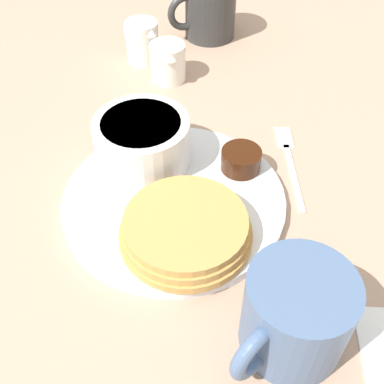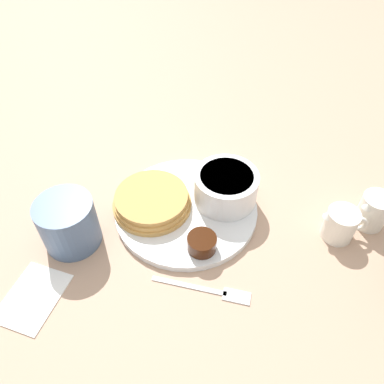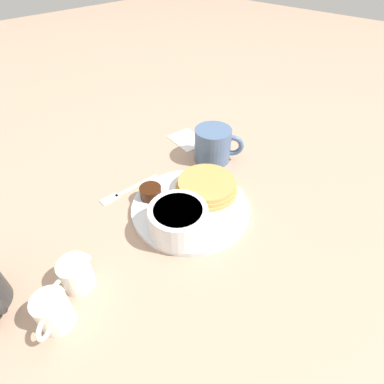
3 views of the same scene
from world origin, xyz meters
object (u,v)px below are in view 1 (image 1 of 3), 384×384
at_px(coffee_mug, 294,315).
at_px(second_mug, 209,9).
at_px(fork, 289,156).
at_px(creamer_pitcher_near, 168,61).
at_px(creamer_pitcher_far, 142,41).
at_px(plate, 174,200).
at_px(bowl, 142,140).

relative_size(coffee_mug, second_mug, 0.98).
bearing_deg(fork, creamer_pitcher_near, 125.42).
distance_m(creamer_pitcher_far, fork, 0.29).
relative_size(plate, fork, 1.65).
xyz_separation_m(plate, creamer_pitcher_near, (0.01, 0.25, 0.02)).
bearing_deg(second_mug, creamer_pitcher_far, -149.13).
xyz_separation_m(creamer_pitcher_near, fork, (0.13, -0.19, -0.03)).
bearing_deg(creamer_pitcher_far, creamer_pitcher_near, -58.01).
xyz_separation_m(coffee_mug, second_mug, (0.00, 0.54, 0.00)).
relative_size(coffee_mug, fork, 0.74).
bearing_deg(second_mug, bowl, -110.70).
height_order(creamer_pitcher_far, second_mug, second_mug).
bearing_deg(second_mug, plate, -103.09).
bearing_deg(plate, creamer_pitcher_near, 87.32).
xyz_separation_m(creamer_pitcher_far, fork, (0.17, -0.24, -0.03)).
bearing_deg(creamer_pitcher_near, creamer_pitcher_far, 121.99).
distance_m(creamer_pitcher_near, creamer_pitcher_far, 0.06).
relative_size(coffee_mug, creamer_pitcher_near, 1.47).
distance_m(bowl, fork, 0.18).
bearing_deg(second_mug, fork, -79.19).
xyz_separation_m(bowl, creamer_pitcher_far, (0.01, 0.24, -0.01)).
bearing_deg(bowl, fork, 0.02).
bearing_deg(plate, bowl, 115.34).
relative_size(bowl, coffee_mug, 0.99).
bearing_deg(fork, second_mug, 100.81).
bearing_deg(creamer_pitcher_near, coffee_mug, -80.12).
xyz_separation_m(creamer_pitcher_near, second_mug, (0.07, 0.12, 0.02)).
distance_m(bowl, coffee_mug, 0.26).
xyz_separation_m(bowl, creamer_pitcher_near, (0.04, 0.19, -0.01)).
bearing_deg(bowl, second_mug, 69.30).
relative_size(bowl, fork, 0.74).
relative_size(bowl, creamer_pitcher_far, 1.71).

